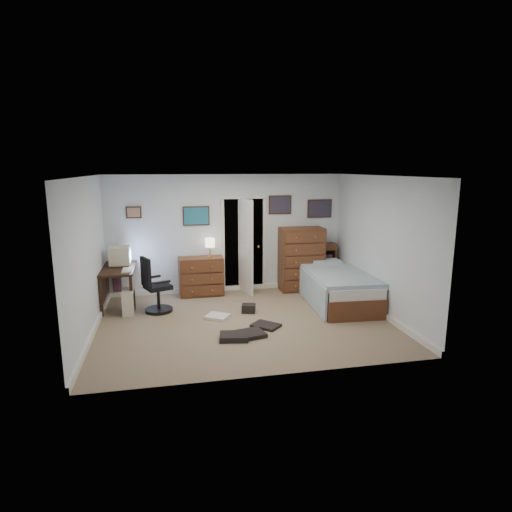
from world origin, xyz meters
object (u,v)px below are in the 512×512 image
Objects in this scene: computer_desk at (114,276)px; bed at (337,287)px; low_dresser at (201,276)px; tall_dresser at (301,259)px; office_chair at (155,291)px.

bed is (4.27, -0.76, -0.26)m from computer_desk.
tall_dresser is at bearing -2.53° from low_dresser.
tall_dresser is at bearing 113.80° from bed.
tall_dresser is at bearing -6.22° from office_chair.
tall_dresser is at bearing 5.11° from computer_desk.
office_chair is (0.77, -0.57, -0.18)m from computer_desk.
office_chair is at bearing -179.82° from bed.
low_dresser is (0.92, 0.93, -0.00)m from office_chair.
tall_dresser is 1.22m from bed.
computer_desk is at bearing -169.87° from low_dresser.
tall_dresser is (2.17, -0.02, 0.28)m from low_dresser.
low_dresser is 0.66× the size of tall_dresser.
computer_desk is 4.35m from bed.
low_dresser reaches higher than bed.
low_dresser is 2.19m from tall_dresser.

